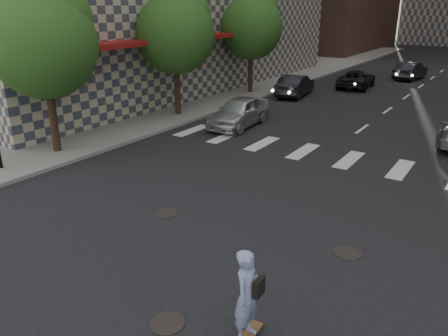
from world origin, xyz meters
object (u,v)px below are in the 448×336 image
at_px(skateboarder, 248,296).
at_px(traffic_car_a, 295,85).
at_px(tree_b, 177,30).
at_px(tree_a, 46,39).
at_px(silver_sedan, 239,112).
at_px(traffic_car_e, 410,71).
at_px(tree_c, 253,25).
at_px(traffic_car_c, 356,79).

relative_size(skateboarder, traffic_car_a, 0.43).
distance_m(tree_b, traffic_car_a, 10.13).
distance_m(tree_a, skateboarder, 13.74).
relative_size(silver_sedan, traffic_car_e, 1.01).
xyz_separation_m(tree_b, traffic_car_e, (7.96, 20.85, -3.93)).
bearing_deg(tree_b, traffic_car_a, 71.57).
height_order(tree_b, silver_sedan, tree_b).
height_order(skateboarder, silver_sedan, skateboarder).
distance_m(tree_c, traffic_car_a, 4.98).
height_order(traffic_car_a, traffic_car_e, traffic_car_a).
bearing_deg(traffic_car_e, tree_a, 81.15).
distance_m(tree_b, skateboarder, 18.32).
bearing_deg(tree_b, traffic_car_e, 69.10).
relative_size(tree_c, skateboarder, 3.45).
bearing_deg(tree_c, traffic_car_e, 58.22).
bearing_deg(silver_sedan, tree_b, 174.72).
xyz_separation_m(tree_b, traffic_car_a, (2.95, 8.86, -3.92)).
distance_m(traffic_car_a, traffic_car_c, 6.06).
bearing_deg(skateboarder, traffic_car_e, 94.16).
height_order(skateboarder, traffic_car_e, skateboarder).
bearing_deg(traffic_car_a, silver_sedan, 88.41).
distance_m(silver_sedan, traffic_car_a, 9.02).
height_order(silver_sedan, traffic_car_a, silver_sedan).
bearing_deg(traffic_car_e, silver_sedan, 85.75).
xyz_separation_m(tree_a, skateboarder, (12.20, -5.18, -3.64)).
bearing_deg(traffic_car_a, traffic_car_c, -122.21).
bearing_deg(traffic_car_a, tree_c, 8.33).
distance_m(tree_a, silver_sedan, 9.66).
bearing_deg(traffic_car_c, tree_c, 44.09).
xyz_separation_m(tree_c, traffic_car_e, (7.96, 12.85, -3.93)).
distance_m(tree_b, traffic_car_e, 22.66).
height_order(skateboarder, traffic_car_c, skateboarder).
height_order(tree_a, tree_b, same).
xyz_separation_m(tree_a, silver_sedan, (3.95, 7.90, -3.89)).
relative_size(skateboarder, silver_sedan, 0.43).
distance_m(tree_c, traffic_car_e, 15.62).
relative_size(traffic_car_a, traffic_car_e, 1.01).
height_order(silver_sedan, traffic_car_e, silver_sedan).
bearing_deg(silver_sedan, traffic_car_c, 80.26).
xyz_separation_m(skateboarder, traffic_car_e, (-4.23, 34.03, -0.28)).
relative_size(tree_b, skateboarder, 3.45).
relative_size(tree_a, tree_b, 1.00).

